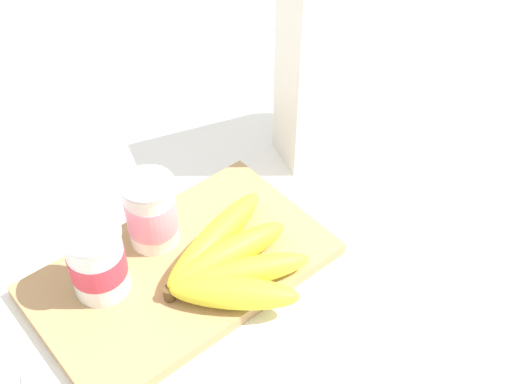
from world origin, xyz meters
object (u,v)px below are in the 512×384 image
yogurt_cup_front (97,261)px  yogurt_cup_back (149,213)px  cereal_box (356,57)px  banana_bunch (228,263)px  cutting_board (182,270)px

yogurt_cup_front → yogurt_cup_back: (0.09, 0.02, 0.00)m
cereal_box → yogurt_cup_back: cereal_box is taller
cereal_box → yogurt_cup_front: 0.44m
banana_bunch → yogurt_cup_back: bearing=110.5°
yogurt_cup_front → banana_bunch: 0.15m
cereal_box → yogurt_cup_back: size_ratio=3.12×
yogurt_cup_back → banana_bunch: yogurt_cup_back is taller
cereal_box → yogurt_cup_back: 0.35m
cereal_box → banana_bunch: 0.34m
yogurt_cup_back → banana_bunch: (0.04, -0.10, -0.03)m
cutting_board → cereal_box: (0.34, 0.05, 0.14)m
yogurt_cup_front → banana_bunch: size_ratio=0.47×
cutting_board → cereal_box: cereal_box is taller
cutting_board → banana_bunch: banana_bunch is taller
yogurt_cup_front → banana_bunch: yogurt_cup_front is taller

